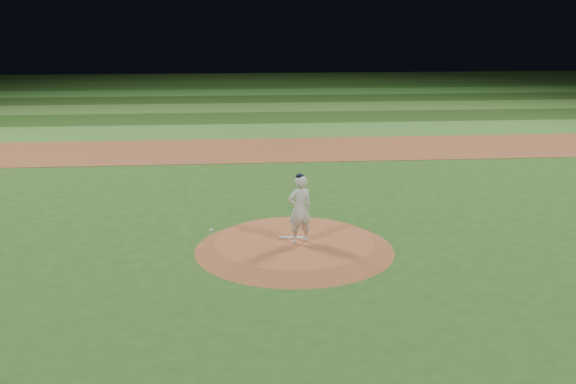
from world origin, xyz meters
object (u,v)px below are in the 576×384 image
at_px(pitching_rubber, 291,238).
at_px(rosin_bag, 211,230).
at_px(pitchers_mound, 294,245).
at_px(pitcher_on_mound, 300,209).

height_order(pitching_rubber, rosin_bag, rosin_bag).
relative_size(pitchers_mound, rosin_bag, 46.47).
relative_size(pitching_rubber, rosin_bag, 5.75).
height_order(pitchers_mound, rosin_bag, rosin_bag).
xyz_separation_m(pitchers_mound, rosin_bag, (-2.31, 1.05, 0.16)).
xyz_separation_m(pitching_rubber, pitcher_on_mound, (0.20, -0.36, 0.93)).
relative_size(pitching_rubber, pitcher_on_mound, 0.35).
bearing_deg(rosin_bag, pitchers_mound, -24.45).
bearing_deg(pitcher_on_mound, pitching_rubber, 119.13).
relative_size(pitchers_mound, pitcher_on_mound, 2.84).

